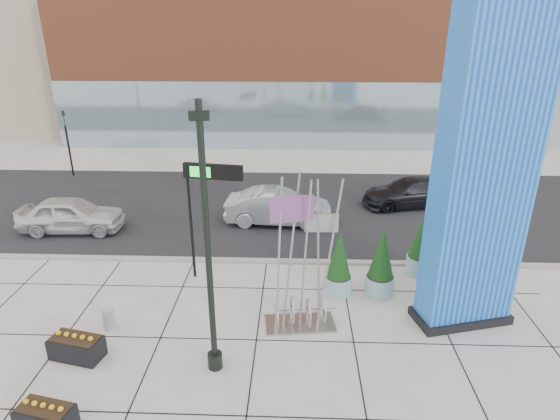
{
  "coord_description": "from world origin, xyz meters",
  "views": [
    {
      "loc": [
        2.17,
        -12.83,
        9.2
      ],
      "look_at": [
        1.62,
        2.0,
        3.14
      ],
      "focal_mm": 30.0,
      "sensor_mm": 36.0,
      "label": 1
    }
  ],
  "objects_px": {
    "lamp_post": "(209,272)",
    "public_art_sculpture": "(301,289)",
    "overhead_street_sign": "(209,180)",
    "blue_pylon": "(484,178)",
    "car_white_west": "(71,215)",
    "concrete_bollard": "(109,319)",
    "car_silver_mid": "(278,207)"
  },
  "relations": [
    {
      "from": "public_art_sculpture",
      "to": "car_white_west",
      "type": "height_order",
      "value": "public_art_sculpture"
    },
    {
      "from": "lamp_post",
      "to": "car_white_west",
      "type": "height_order",
      "value": "lamp_post"
    },
    {
      "from": "public_art_sculpture",
      "to": "car_silver_mid",
      "type": "relative_size",
      "value": 1.01
    },
    {
      "from": "car_silver_mid",
      "to": "car_white_west",
      "type": "bearing_deg",
      "value": 100.04
    },
    {
      "from": "blue_pylon",
      "to": "concrete_bollard",
      "type": "relative_size",
      "value": 14.57
    },
    {
      "from": "blue_pylon",
      "to": "public_art_sculpture",
      "type": "relative_size",
      "value": 2.01
    },
    {
      "from": "concrete_bollard",
      "to": "overhead_street_sign",
      "type": "bearing_deg",
      "value": 50.04
    },
    {
      "from": "concrete_bollard",
      "to": "car_silver_mid",
      "type": "xyz_separation_m",
      "value": [
        5.07,
        8.55,
        0.48
      ]
    },
    {
      "from": "blue_pylon",
      "to": "lamp_post",
      "type": "xyz_separation_m",
      "value": [
        -7.7,
        -2.6,
        -1.82
      ]
    },
    {
      "from": "overhead_street_sign",
      "to": "car_white_west",
      "type": "bearing_deg",
      "value": 160.48
    },
    {
      "from": "blue_pylon",
      "to": "lamp_post",
      "type": "height_order",
      "value": "blue_pylon"
    },
    {
      "from": "overhead_street_sign",
      "to": "car_white_west",
      "type": "distance_m",
      "value": 8.89
    },
    {
      "from": "overhead_street_sign",
      "to": "car_silver_mid",
      "type": "height_order",
      "value": "overhead_street_sign"
    },
    {
      "from": "concrete_bollard",
      "to": "car_silver_mid",
      "type": "bearing_deg",
      "value": 59.36
    },
    {
      "from": "car_silver_mid",
      "to": "overhead_street_sign",
      "type": "bearing_deg",
      "value": 159.39
    },
    {
      "from": "public_art_sculpture",
      "to": "lamp_post",
      "type": "bearing_deg",
      "value": -146.17
    },
    {
      "from": "concrete_bollard",
      "to": "overhead_street_sign",
      "type": "height_order",
      "value": "overhead_street_sign"
    },
    {
      "from": "public_art_sculpture",
      "to": "car_white_west",
      "type": "distance_m",
      "value": 12.67
    },
    {
      "from": "public_art_sculpture",
      "to": "car_silver_mid",
      "type": "bearing_deg",
      "value": 90.38
    },
    {
      "from": "lamp_post",
      "to": "concrete_bollard",
      "type": "xyz_separation_m",
      "value": [
        -3.68,
        1.67,
        -2.74
      ]
    },
    {
      "from": "concrete_bollard",
      "to": "car_white_west",
      "type": "distance_m",
      "value": 8.62
    },
    {
      "from": "blue_pylon",
      "to": "overhead_street_sign",
      "type": "xyz_separation_m",
      "value": [
        -8.56,
        2.44,
        -1.0
      ]
    },
    {
      "from": "lamp_post",
      "to": "overhead_street_sign",
      "type": "xyz_separation_m",
      "value": [
        -0.85,
        5.04,
        0.82
      ]
    },
    {
      "from": "concrete_bollard",
      "to": "overhead_street_sign",
      "type": "distance_m",
      "value": 5.66
    },
    {
      "from": "lamp_post",
      "to": "car_white_west",
      "type": "relative_size",
      "value": 1.59
    },
    {
      "from": "car_white_west",
      "to": "concrete_bollard",
      "type": "bearing_deg",
      "value": -151.2
    },
    {
      "from": "blue_pylon",
      "to": "car_white_west",
      "type": "relative_size",
      "value": 2.15
    },
    {
      "from": "lamp_post",
      "to": "public_art_sculpture",
      "type": "xyz_separation_m",
      "value": [
        2.44,
        2.11,
        -1.76
      ]
    },
    {
      "from": "blue_pylon",
      "to": "overhead_street_sign",
      "type": "relative_size",
      "value": 2.23
    },
    {
      "from": "car_white_west",
      "to": "car_silver_mid",
      "type": "xyz_separation_m",
      "value": [
        9.57,
        1.22,
        0.02
      ]
    },
    {
      "from": "blue_pylon",
      "to": "car_silver_mid",
      "type": "height_order",
      "value": "blue_pylon"
    },
    {
      "from": "car_silver_mid",
      "to": "lamp_post",
      "type": "bearing_deg",
      "value": 175.05
    }
  ]
}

